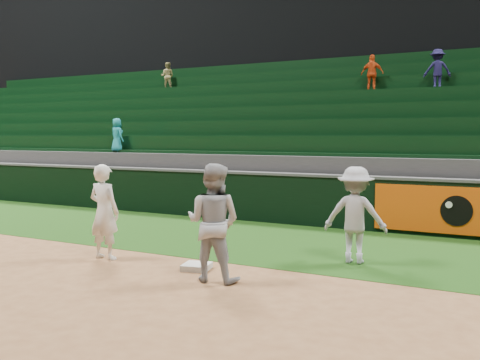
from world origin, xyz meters
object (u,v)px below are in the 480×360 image
first_base (197,267)px  baserunner (213,222)px  base_coach (355,215)px  first_baseman (104,212)px

first_base → baserunner: 1.10m
first_base → base_coach: bearing=37.1°
baserunner → first_base: bearing=-43.0°
baserunner → base_coach: size_ratio=1.07×
first_baseman → base_coach: bearing=-155.4°
first_base → baserunner: (0.58, -0.44, 0.83)m
baserunner → first_baseman: bearing=-13.3°
first_baseman → baserunner: (2.41, -0.32, 0.04)m
baserunner → base_coach: 2.59m
first_baseman → base_coach: size_ratio=1.02×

